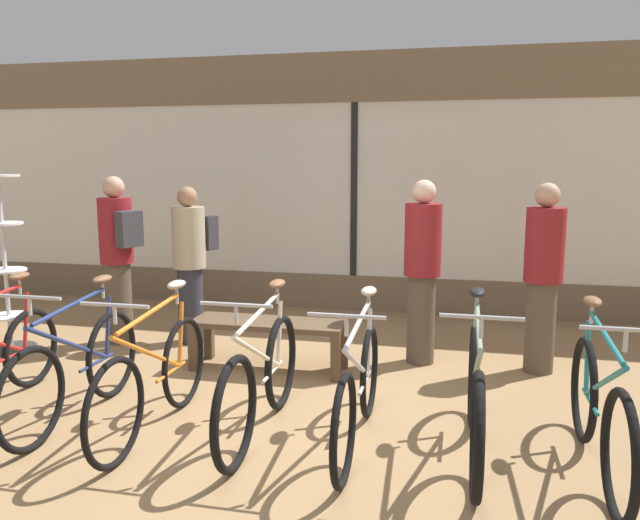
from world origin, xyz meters
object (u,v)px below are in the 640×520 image
object	(u,v)px
bicycle_far_right	(599,412)
customer_by_window	(118,254)
bicycle_center_left	(154,378)
accessory_rack	(6,276)
display_bench	(269,330)
customer_mid_floor	(422,268)
bicycle_center	(261,380)
bicycle_left	(76,369)
bicycle_right	(475,397)
customer_near_bench	(543,274)
customer_near_rack	(191,260)
bicycle_center_right	(359,390)

from	to	relation	value
bicycle_far_right	customer_by_window	distance (m)	4.72
bicycle_center_left	bicycle_far_right	bearing A→B (deg)	0.84
accessory_rack	customer_by_window	size ratio (longest dim) A/B	1.06
display_bench	customer_mid_floor	distance (m)	1.53
customer_mid_floor	bicycle_center	bearing A→B (deg)	-118.16
display_bench	bicycle_left	bearing A→B (deg)	-126.86
accessory_rack	bicycle_right	bearing A→B (deg)	-16.59
bicycle_left	customer_near_bench	xyz separation A→B (m)	(3.44, 1.86, 0.51)
bicycle_center	bicycle_right	xyz separation A→B (m)	(1.44, -0.02, 0.00)
customer_near_rack	display_bench	bearing A→B (deg)	-32.59
bicycle_center_left	customer_mid_floor	distance (m)	2.66
bicycle_center	customer_near_rack	size ratio (longest dim) A/B	1.06
bicycle_center	bicycle_right	distance (m)	1.44
bicycle_center_right	customer_near_bench	bearing A→B (deg)	53.26
bicycle_center	bicycle_far_right	xyz separation A→B (m)	(2.17, -0.08, -0.00)
bicycle_center_left	bicycle_right	bearing A→B (deg)	2.67
customer_mid_floor	accessory_rack	bearing A→B (deg)	-172.92
bicycle_center_left	customer_near_bench	xyz separation A→B (m)	(2.79, 1.93, 0.50)
customer_near_bench	bicycle_center	bearing A→B (deg)	-138.61
bicycle_center_left	display_bench	bearing A→B (deg)	75.18
bicycle_center_right	bicycle_right	size ratio (longest dim) A/B	0.99
customer_near_rack	accessory_rack	bearing A→B (deg)	-158.32
bicycle_left	display_bench	distance (m)	1.73
bicycle_center	customer_mid_floor	distance (m)	2.14
customer_near_rack	customer_near_bench	xyz separation A→B (m)	(3.45, -0.19, 0.02)
bicycle_far_right	customer_near_bench	world-z (taller)	customer_near_bench
bicycle_far_right	customer_by_window	xyz separation A→B (m)	(-4.29, 1.88, 0.55)
bicycle_center_left	bicycle_center	bearing A→B (deg)	9.50
accessory_rack	display_bench	world-z (taller)	accessory_rack
bicycle_center_left	customer_near_bench	distance (m)	3.43
customer_near_rack	customer_mid_floor	world-z (taller)	customer_mid_floor
bicycle_center	customer_by_window	world-z (taller)	customer_by_window
accessory_rack	display_bench	distance (m)	2.76
customer_near_rack	customer_by_window	size ratio (longest dim) A/B	0.94
bicycle_right	customer_mid_floor	size ratio (longest dim) A/B	1.01
bicycle_right	customer_near_bench	size ratio (longest dim) A/B	1.02
bicycle_center	accessory_rack	bearing A→B (deg)	156.75
bicycle_center	bicycle_right	bearing A→B (deg)	-0.89
display_bench	customer_near_bench	bearing A→B (deg)	11.18
bicycle_center	customer_mid_floor	xyz separation A→B (m)	(0.98, 1.83, 0.51)
bicycle_center_left	accessory_rack	distance (m)	2.78
customer_by_window	customer_near_bench	world-z (taller)	customer_by_window
display_bench	bicycle_right	bearing A→B (deg)	-36.87
customer_near_rack	bicycle_center_right	bearing A→B (deg)	-43.93
bicycle_right	customer_near_rack	bearing A→B (deg)	144.65
bicycle_left	customer_near_rack	bearing A→B (deg)	90.21
bicycle_center_right	bicycle_right	bearing A→B (deg)	-0.31
bicycle_center_right	customer_near_bench	world-z (taller)	customer_near_bench
bicycle_center	bicycle_left	bearing A→B (deg)	-177.63
bicycle_center	accessory_rack	distance (m)	3.38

